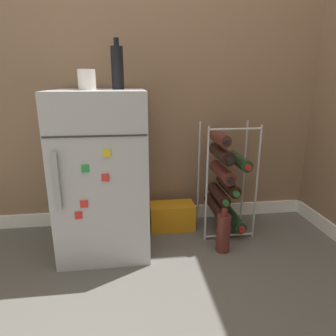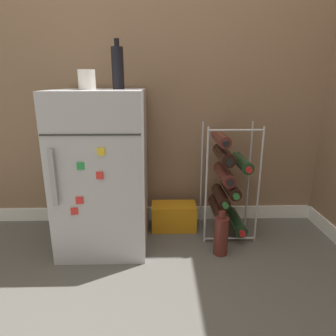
# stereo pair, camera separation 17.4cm
# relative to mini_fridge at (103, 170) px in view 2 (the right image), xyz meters

# --- Properties ---
(ground_plane) EXTENTS (14.00, 14.00, 0.00)m
(ground_plane) POSITION_rel_mini_fridge_xyz_m (0.50, -0.36, -0.44)
(ground_plane) COLOR #56544F
(wall_back) EXTENTS (6.76, 0.07, 2.50)m
(wall_back) POSITION_rel_mini_fridge_xyz_m (0.50, 0.31, 0.79)
(wall_back) COLOR #84664C
(wall_back) RESTS_ON ground_plane
(mini_fridge) EXTENTS (0.48, 0.54, 0.89)m
(mini_fridge) POSITION_rel_mini_fridge_xyz_m (0.00, 0.00, 0.00)
(mini_fridge) COLOR #B7BABF
(mini_fridge) RESTS_ON ground_plane
(wine_rack) EXTENTS (0.32, 0.32, 0.70)m
(wine_rack) POSITION_rel_mini_fridge_xyz_m (0.72, 0.06, -0.10)
(wine_rack) COLOR #B2B2B7
(wine_rack) RESTS_ON ground_plane
(soda_box) EXTENTS (0.28, 0.15, 0.17)m
(soda_box) POSITION_rel_mini_fridge_xyz_m (0.41, 0.14, -0.36)
(soda_box) COLOR orange
(soda_box) RESTS_ON ground_plane
(fridge_top_cup) EXTENTS (0.09, 0.09, 0.10)m
(fridge_top_cup) POSITION_rel_mini_fridge_xyz_m (-0.05, -0.04, 0.49)
(fridge_top_cup) COLOR silver
(fridge_top_cup) RESTS_ON mini_fridge
(fridge_top_bottle) EXTENTS (0.06, 0.06, 0.25)m
(fridge_top_bottle) POSITION_rel_mini_fridge_xyz_m (0.10, 0.03, 0.56)
(fridge_top_bottle) COLOR black
(fridge_top_bottle) RESTS_ON mini_fridge
(loose_bottle_floor) EXTENTS (0.08, 0.08, 0.26)m
(loose_bottle_floor) POSITION_rel_mini_fridge_xyz_m (0.66, -0.17, -0.33)
(loose_bottle_floor) COLOR #56231E
(loose_bottle_floor) RESTS_ON ground_plane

